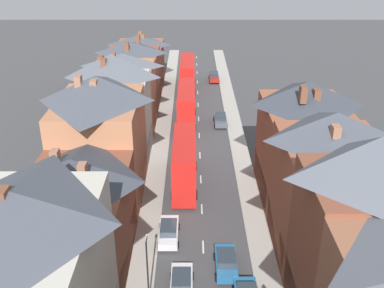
{
  "coord_description": "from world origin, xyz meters",
  "views": [
    {
      "loc": [
        -0.99,
        -14.03,
        25.44
      ],
      "look_at": [
        -0.97,
        35.66,
        1.72
      ],
      "focal_mm": 42.0,
      "sensor_mm": 36.0,
      "label": 1
    }
  ],
  "objects": [
    {
      "name": "pavement_left",
      "position": [
        -5.1,
        38.0,
        0.07
      ],
      "size": [
        2.2,
        104.0,
        0.14
      ],
      "primitive_type": "cube",
      "color": "#A8A399",
      "rests_on": "ground"
    },
    {
      "name": "car_parked_left_a",
      "position": [
        3.1,
        66.55,
        0.86
      ],
      "size": [
        1.9,
        4.46,
        1.71
      ],
      "color": "maroon",
      "rests_on": "ground"
    },
    {
      "name": "car_near_silver",
      "position": [
        -3.1,
        19.19,
        0.82
      ],
      "size": [
        1.9,
        4.42,
        1.62
      ],
      "color": "silver",
      "rests_on": "ground"
    },
    {
      "name": "double_decker_bus_far_approaching",
      "position": [
        -1.81,
        61.75,
        2.82
      ],
      "size": [
        2.74,
        10.8,
        5.3
      ],
      "color": "red",
      "rests_on": "ground"
    },
    {
      "name": "double_decker_bus_lead",
      "position": [
        -1.81,
        28.88,
        2.82
      ],
      "size": [
        2.74,
        10.8,
        5.3
      ],
      "color": "red",
      "rests_on": "ground"
    },
    {
      "name": "car_parked_right_a",
      "position": [
        -1.8,
        12.55,
        0.82
      ],
      "size": [
        1.9,
        4.19,
        1.64
      ],
      "color": "silver",
      "rests_on": "ground"
    },
    {
      "name": "street_lamp",
      "position": [
        -4.25,
        11.74,
        3.24
      ],
      "size": [
        0.2,
        1.12,
        5.5
      ],
      "color": "black",
      "rests_on": "ground"
    },
    {
      "name": "car_mid_white",
      "position": [
        3.1,
        45.76,
        0.84
      ],
      "size": [
        1.9,
        4.31,
        1.67
      ],
      "color": "#4C515B",
      "rests_on": "ground"
    },
    {
      "name": "terrace_row_right",
      "position": [
        10.19,
        9.74,
        6.5
      ],
      "size": [
        8.0,
        44.66,
        14.52
      ],
      "color": "#935138",
      "rests_on": "ground"
    },
    {
      "name": "centre_line_dashes",
      "position": [
        0.0,
        36.0,
        0.01
      ],
      "size": [
        0.14,
        97.8,
        0.01
      ],
      "color": "silver",
      "rests_on": "ground"
    },
    {
      "name": "car_parked_left_b",
      "position": [
        1.8,
        14.99,
        0.85
      ],
      "size": [
        1.9,
        4.08,
        1.69
      ],
      "color": "#236093",
      "rests_on": "ground"
    },
    {
      "name": "double_decker_bus_mid_street",
      "position": [
        -1.81,
        46.37,
        2.82
      ],
      "size": [
        2.74,
        10.8,
        5.3
      ],
      "color": "red",
      "rests_on": "ground"
    },
    {
      "name": "pavement_right",
      "position": [
        5.1,
        38.0,
        0.07
      ],
      "size": [
        2.2,
        104.0,
        0.14
      ],
      "primitive_type": "cube",
      "color": "#A8A399",
      "rests_on": "ground"
    },
    {
      "name": "terrace_row_left",
      "position": [
        -10.19,
        26.66,
        5.79
      ],
      "size": [
        8.0,
        81.54,
        14.09
      ],
      "color": "brown",
      "rests_on": "ground"
    }
  ]
}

